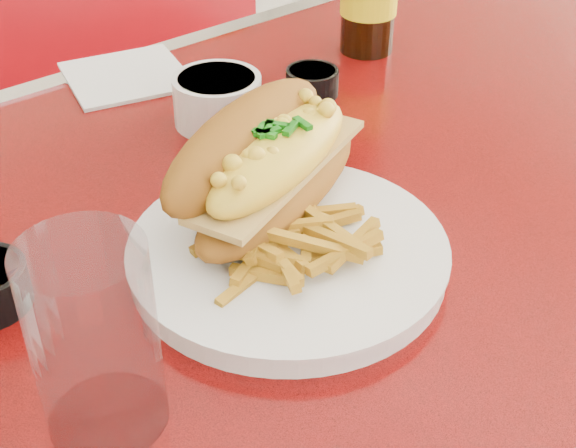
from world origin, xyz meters
TOP-DOWN VIEW (x-y plane):
  - diner_table at (0.00, 0.00)m, footprint 1.23×0.83m
  - booth_bench_far at (0.00, 0.81)m, footprint 1.20×0.51m
  - dinner_plate at (-0.13, -0.04)m, footprint 0.26×0.26m
  - mac_hoagie at (-0.11, 0.02)m, footprint 0.25×0.18m
  - fries_pile at (-0.14, -0.04)m, footprint 0.13×0.13m
  - fork at (-0.09, -0.06)m, footprint 0.07×0.15m
  - gravy_ramekin at (-0.04, 0.20)m, footprint 0.11×0.11m
  - sauce_cup_right at (0.08, 0.18)m, footprint 0.08×0.08m
  - water_tumbler at (-0.33, -0.08)m, footprint 0.09×0.09m
  - paper_napkin at (-0.06, 0.36)m, footprint 0.16×0.16m

SIDE VIEW (x-z plane):
  - booth_bench_far at x=0.00m, z-range -0.16..0.74m
  - diner_table at x=0.00m, z-range 0.22..0.99m
  - paper_napkin at x=-0.06m, z-range 0.77..0.77m
  - dinner_plate at x=-0.13m, z-range 0.77..0.79m
  - sauce_cup_right at x=0.08m, z-range 0.77..0.80m
  - fork at x=-0.09m, z-range 0.79..0.79m
  - gravy_ramekin at x=-0.04m, z-range 0.77..0.82m
  - fries_pile at x=-0.14m, z-range 0.79..0.82m
  - mac_hoagie at x=-0.11m, z-range 0.78..0.88m
  - water_tumbler at x=-0.33m, z-range 0.77..0.91m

